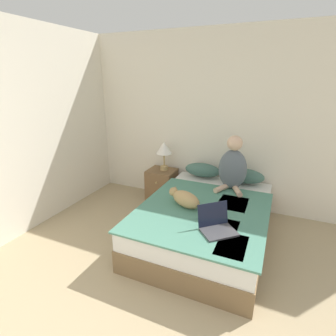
% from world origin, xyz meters
% --- Properties ---
extents(wall_back, '(5.13, 0.05, 2.55)m').
position_xyz_m(wall_back, '(0.00, 3.72, 1.27)').
color(wall_back, silver).
rests_on(wall_back, ground_plane).
extents(wall_side, '(0.05, 4.70, 2.55)m').
position_xyz_m(wall_side, '(-2.09, 1.85, 1.27)').
color(wall_side, silver).
rests_on(wall_side, ground_plane).
extents(bed, '(1.41, 1.97, 0.48)m').
position_xyz_m(bed, '(0.10, 2.66, 0.24)').
color(bed, brown).
rests_on(bed, ground_plane).
extents(pillow_near, '(0.53, 0.25, 0.20)m').
position_xyz_m(pillow_near, '(-0.21, 3.50, 0.58)').
color(pillow_near, '#42665B').
rests_on(pillow_near, bed).
extents(pillow_far, '(0.53, 0.25, 0.20)m').
position_xyz_m(pillow_far, '(0.40, 3.50, 0.58)').
color(pillow_far, '#42665B').
rests_on(pillow_far, bed).
extents(person_sitting, '(0.38, 0.36, 0.72)m').
position_xyz_m(person_sitting, '(0.27, 3.22, 0.79)').
color(person_sitting, slate).
rests_on(person_sitting, bed).
extents(cat_tabby, '(0.51, 0.38, 0.18)m').
position_xyz_m(cat_tabby, '(-0.12, 2.49, 0.57)').
color(cat_tabby, tan).
rests_on(cat_tabby, bed).
extents(laptop_open, '(0.43, 0.43, 0.25)m').
position_xyz_m(laptop_open, '(0.34, 2.14, 0.53)').
color(laptop_open, '#424247').
rests_on(laptop_open, bed).
extents(nightstand, '(0.43, 0.41, 0.51)m').
position_xyz_m(nightstand, '(-0.87, 3.45, 0.25)').
color(nightstand, brown).
rests_on(nightstand, ground_plane).
extents(table_lamp, '(0.26, 0.26, 0.46)m').
position_xyz_m(table_lamp, '(-0.83, 3.47, 0.84)').
color(table_lamp, tan).
rests_on(table_lamp, nightstand).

